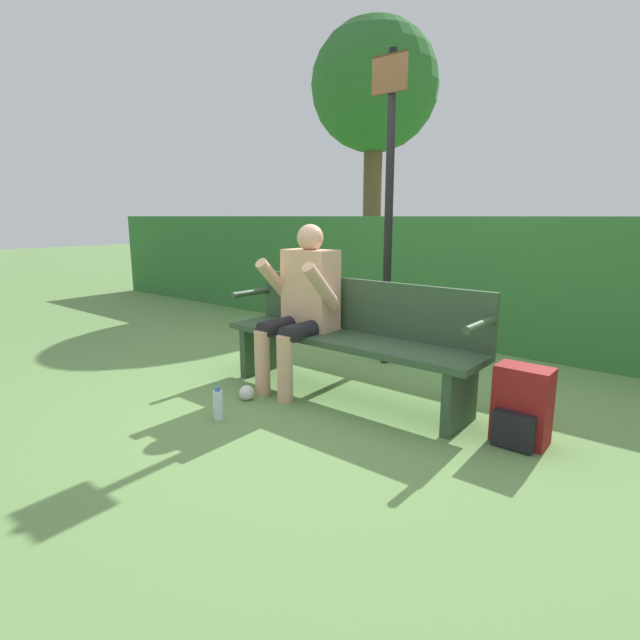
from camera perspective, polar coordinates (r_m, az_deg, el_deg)
The scene contains 9 objects.
ground_plane at distance 3.66m, azimuth 2.84°, elevation -8.63°, with size 40.00×40.00×0.00m, color #668E4C.
hedge_back at distance 5.30m, azimuth 16.74°, elevation 4.38°, with size 12.00×0.57×1.27m.
park_bench at distance 3.57m, azimuth 3.52°, elevation -1.69°, with size 1.98×0.44×0.83m.
person_seated at distance 3.67m, azimuth -2.03°, elevation 2.31°, with size 0.54×0.57×1.22m.
backpack at distance 3.08m, azimuth 22.01°, elevation -9.25°, with size 0.30×0.25×0.45m.
water_bottle at distance 3.28m, azimuth -11.56°, elevation -9.46°, with size 0.06×0.06×0.21m.
signpost at distance 4.29m, azimuth 7.87°, elevation 13.95°, with size 0.32×0.09×2.56m.
tree at distance 8.73m, azimuth 6.24°, elevation 24.67°, with size 2.01×2.01×4.29m.
litter_crumple at distance 3.59m, azimuth -8.37°, elevation -8.21°, with size 0.11×0.11×0.11m.
Camera 1 is at (2.05, -2.75, 1.27)m, focal length 28.00 mm.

